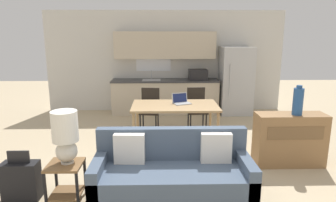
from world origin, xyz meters
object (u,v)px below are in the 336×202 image
refrigerator (236,81)px  dining_chair_far_left (150,108)px  dining_table (175,108)px  dining_chair_far_right (197,107)px  side_table (66,176)px  vase (298,101)px  table_lamp (65,135)px  credenza (289,139)px  laptop (181,101)px  suitcase (21,180)px  couch (172,172)px

refrigerator → dining_chair_far_left: 2.66m
dining_table → dining_chair_far_right: dining_chair_far_right is taller
side_table → vase: bearing=16.6°
refrigerator → table_lamp: bearing=-126.5°
credenza → laptop: laptop is taller
refrigerator → credenza: refrigerator is taller
table_lamp → laptop: bearing=54.1°
table_lamp → vase: 3.45m
dining_chair_far_right → refrigerator: bearing=45.8°
refrigerator → dining_chair_far_right: bearing=-130.7°
vase → dining_chair_far_right: bearing=124.9°
table_lamp → suitcase: size_ratio=1.01×
side_table → credenza: (3.27, 1.04, 0.08)m
credenza → dining_chair_far_left: (-2.32, 1.86, 0.08)m
dining_table → laptop: size_ratio=4.21×
table_lamp → dining_chair_far_left: 3.03m
couch → credenza: couch is taller
dining_table → couch: 2.03m
dining_chair_far_left → laptop: laptop is taller
couch → dining_chair_far_left: (-0.39, 2.80, 0.17)m
side_table → dining_chair_far_right: dining_chair_far_right is taller
table_lamp → suitcase: (-0.62, 0.03, -0.62)m
vase → suitcase: size_ratio=0.71×
dining_table → dining_chair_far_left: 0.98m
table_lamp → vase: (3.31, 0.96, 0.19)m
credenza → dining_chair_far_right: 2.27m
refrigerator → vase: 3.31m
dining_chair_far_right → laptop: (-0.40, -0.71, 0.30)m
couch → vase: (1.99, 0.90, 0.73)m
table_lamp → suitcase: table_lamp is taller
vase → dining_table: bearing=149.6°
refrigerator → couch: refrigerator is taller
dining_chair_far_right → credenza: bearing=-59.1°
dining_table → credenza: size_ratio=1.50×
credenza → laptop: (-1.68, 1.16, 0.38)m
refrigerator → couch: 4.62m
dining_chair_far_left → dining_table: bearing=-50.3°
suitcase → vase: bearing=13.2°
refrigerator → credenza: bearing=-88.4°
table_lamp → credenza: bearing=17.1°
side_table → suitcase: bearing=173.0°
suitcase → dining_chair_far_right: bearing=47.7°
couch → side_table: (-1.34, -0.10, 0.00)m
couch → table_lamp: (-1.32, -0.06, 0.54)m
laptop → side_table: bearing=-146.7°
side_table → laptop: laptop is taller
vase → laptop: vase is taller
refrigerator → vase: (0.15, -3.30, 0.19)m
dining_chair_far_right → suitcase: (-2.58, -2.84, -0.25)m
table_lamp → laptop: (1.57, 2.17, -0.07)m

